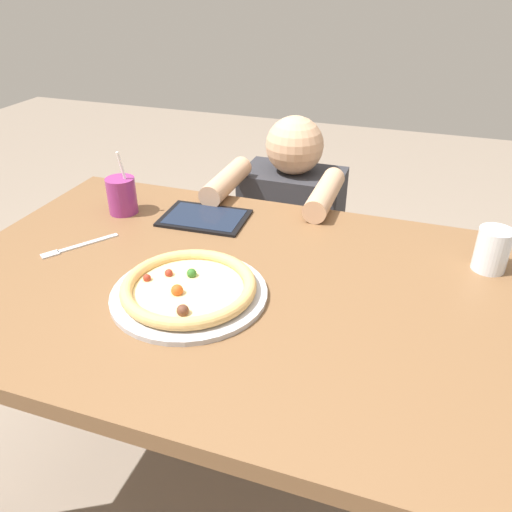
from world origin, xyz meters
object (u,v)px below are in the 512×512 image
at_px(tablet, 205,218).
at_px(diner_seated, 290,250).
at_px(water_cup_clear, 492,249).
at_px(pizza_near, 189,289).
at_px(fork, 77,247).
at_px(drink_cup_colored, 122,195).

height_order(tablet, diner_seated, diner_seated).
bearing_deg(water_cup_clear, pizza_near, -151.74).
relative_size(pizza_near, tablet, 1.40).
xyz_separation_m(fork, tablet, (0.25, 0.26, 0.00)).
relative_size(water_cup_clear, fork, 0.60).
bearing_deg(tablet, pizza_near, -71.00).
bearing_deg(fork, water_cup_clear, 13.09).
distance_m(water_cup_clear, diner_seated, 0.85).
bearing_deg(diner_seated, pizza_near, -91.28).
bearing_deg(water_cup_clear, fork, -166.91).
bearing_deg(fork, drink_cup_colored, 89.26).
height_order(pizza_near, drink_cup_colored, drink_cup_colored).
height_order(pizza_near, diner_seated, diner_seated).
bearing_deg(tablet, fork, -133.52).
distance_m(pizza_near, fork, 0.39).
xyz_separation_m(pizza_near, water_cup_clear, (0.63, 0.34, 0.04)).
distance_m(fork, tablet, 0.36).
distance_m(fork, diner_seated, 0.85).
bearing_deg(drink_cup_colored, pizza_near, -41.87).
bearing_deg(pizza_near, water_cup_clear, 28.26).
bearing_deg(diner_seated, water_cup_clear, -36.79).
height_order(pizza_near, water_cup_clear, water_cup_clear).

